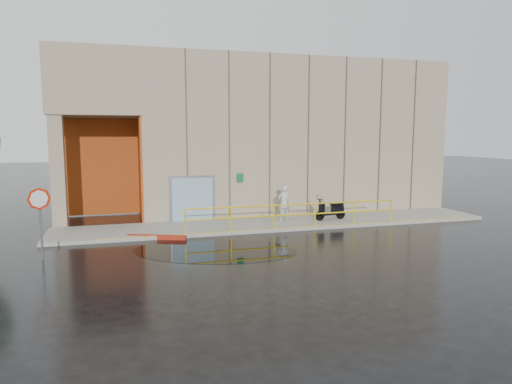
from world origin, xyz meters
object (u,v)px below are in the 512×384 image
scooter (331,205)px  red_curb (157,237)px  person (284,203)px  stop_sign (40,207)px

scooter → red_curb: 8.30m
person → stop_sign: (-9.80, -3.74, 0.81)m
stop_sign → red_curb: stop_sign is taller
person → stop_sign: 10.52m
person → scooter: (2.21, -0.40, -0.12)m
person → red_curb: size_ratio=0.69×
scooter → stop_sign: 12.50m
scooter → stop_sign: bearing=-171.8°
stop_sign → scooter: bearing=11.6°
person → red_curb: 6.24m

